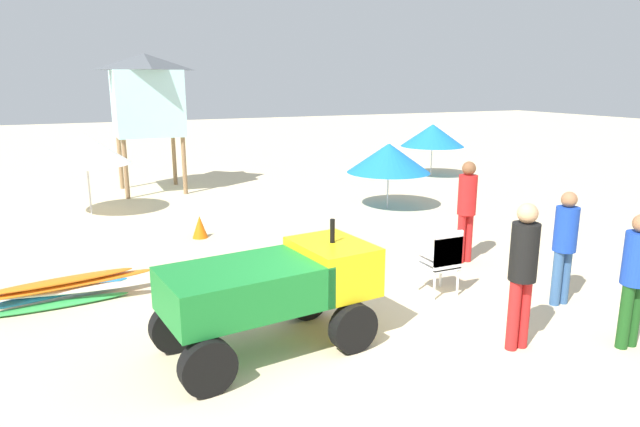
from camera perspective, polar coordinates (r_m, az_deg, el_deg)
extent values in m
plane|color=beige|center=(6.85, 6.36, -14.01)|extent=(80.00, 80.00, 0.00)
cube|color=#197A2D|center=(6.46, -7.85, -7.53)|extent=(1.92, 1.31, 0.50)
cube|color=yellow|center=(6.97, 1.26, -5.37)|extent=(0.93, 1.19, 0.60)
cylinder|color=black|center=(6.83, 1.28, -1.80)|extent=(0.07, 0.07, 0.30)
cylinder|color=black|center=(7.59, -1.34, -8.56)|extent=(0.62, 0.25, 0.60)
cylinder|color=black|center=(6.74, 3.43, -11.56)|extent=(0.62, 0.25, 0.60)
cylinder|color=black|center=(6.95, -14.56, -11.20)|extent=(0.62, 0.25, 0.60)
cylinder|color=black|center=(6.01, -11.38, -15.15)|extent=(0.62, 0.25, 0.60)
cube|color=white|center=(8.58, 12.00, -5.22)|extent=(0.48, 0.48, 0.04)
cube|color=white|center=(8.35, 12.95, -4.35)|extent=(0.48, 0.04, 0.40)
cube|color=white|center=(8.55, 12.02, -4.65)|extent=(0.48, 0.48, 0.04)
cube|color=white|center=(8.33, 12.98, -3.76)|extent=(0.48, 0.04, 0.40)
cube|color=white|center=(8.53, 12.05, -4.07)|extent=(0.48, 0.48, 0.04)
cube|color=white|center=(8.30, 13.02, -3.17)|extent=(0.48, 0.04, 0.40)
cylinder|color=white|center=(8.94, 12.22, -6.03)|extent=(0.04, 0.04, 0.42)
cylinder|color=white|center=(8.70, 9.98, -6.46)|extent=(0.04, 0.04, 0.42)
cylinder|color=white|center=(8.62, 13.88, -6.85)|extent=(0.04, 0.04, 0.42)
cylinder|color=white|center=(8.38, 11.60, -7.33)|extent=(0.04, 0.04, 0.42)
ellipsoid|color=green|center=(8.87, -25.26, -8.40)|extent=(1.96, 0.37, 0.08)
ellipsoid|color=#268CCC|center=(9.05, -25.67, -7.46)|extent=(2.21, 0.81, 0.08)
ellipsoid|color=white|center=(8.90, -24.58, -7.14)|extent=(2.38, 0.58, 0.08)
ellipsoid|color=orange|center=(8.87, -24.62, -6.67)|extent=(2.59, 0.65, 0.08)
ellipsoid|color=orange|center=(8.82, -24.88, -6.26)|extent=(2.00, 0.56, 0.08)
cylinder|color=red|center=(10.10, 14.21, -2.52)|extent=(0.14, 0.14, 0.87)
cylinder|color=red|center=(10.19, 14.91, -2.41)|extent=(0.14, 0.14, 0.87)
cylinder|color=red|center=(9.96, 14.83, 1.86)|extent=(0.32, 0.32, 0.69)
sphere|color=brown|center=(9.88, 14.99, 4.48)|extent=(0.24, 0.24, 0.24)
cylinder|color=red|center=(7.10, 19.16, -9.82)|extent=(0.14, 0.14, 0.87)
cylinder|color=red|center=(7.20, 20.10, -9.55)|extent=(0.14, 0.14, 0.87)
cylinder|color=black|center=(6.89, 20.14, -3.72)|extent=(0.32, 0.32, 0.69)
sphere|color=tan|center=(6.78, 20.46, 0.01)|extent=(0.24, 0.24, 0.24)
cylinder|color=#194C19|center=(7.68, 28.71, -9.24)|extent=(0.14, 0.14, 0.80)
cylinder|color=#194C19|center=(7.81, 29.43, -8.98)|extent=(0.14, 0.14, 0.80)
cylinder|color=#193FB2|center=(7.52, 29.70, -4.03)|extent=(0.32, 0.32, 0.63)
cylinder|color=#33598C|center=(8.67, 23.04, -6.11)|extent=(0.14, 0.14, 0.80)
cylinder|color=#33598C|center=(8.79, 23.75, -5.93)|extent=(0.14, 0.14, 0.80)
cylinder|color=#193FB2|center=(8.53, 23.85, -1.47)|extent=(0.32, 0.32, 0.63)
sphere|color=#9E6B47|center=(8.44, 24.12, 1.32)|extent=(0.22, 0.22, 0.22)
cylinder|color=olive|center=(15.92, -19.23, 4.29)|extent=(0.12, 0.12, 1.60)
cylinder|color=olive|center=(16.13, -13.70, 4.77)|extent=(0.12, 0.12, 1.60)
cylinder|color=olive|center=(17.46, -19.73, 5.01)|extent=(0.12, 0.12, 1.60)
cylinder|color=olive|center=(17.65, -14.67, 5.45)|extent=(0.12, 0.12, 1.60)
cube|color=#B0E4E5|center=(16.62, -17.24, 10.71)|extent=(1.80, 1.80, 1.80)
pyramid|color=#4C5156|center=(16.61, -17.52, 14.58)|extent=(1.98, 1.98, 0.45)
cylinder|color=beige|center=(18.93, 11.36, 6.34)|extent=(0.04, 0.04, 1.73)
cone|color=blue|center=(18.88, 11.43, 7.85)|extent=(2.08, 2.08, 0.73)
cylinder|color=beige|center=(14.01, 6.98, 3.83)|extent=(0.04, 0.04, 1.63)
cone|color=blue|center=(13.94, 7.03, 5.67)|extent=(2.07, 2.07, 0.72)
cylinder|color=beige|center=(14.28, -22.63, 3.67)|extent=(0.04, 0.04, 1.93)
cone|color=white|center=(14.20, -22.85, 6.08)|extent=(2.03, 2.03, 0.71)
cone|color=orange|center=(11.63, -12.18, -1.35)|extent=(0.32, 0.32, 0.46)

